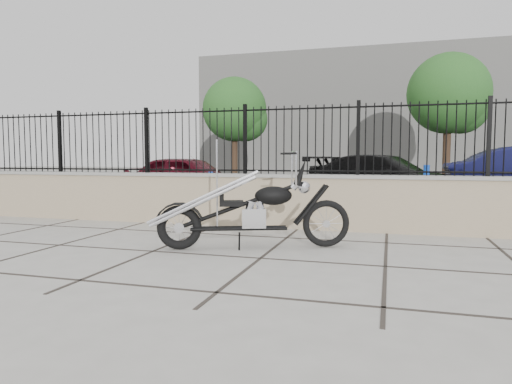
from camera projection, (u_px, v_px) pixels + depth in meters
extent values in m
plane|color=#99968E|center=(260.00, 258.00, 5.68)|extent=(90.00, 90.00, 0.00)
plane|color=black|center=(348.00, 190.00, 17.64)|extent=(30.00, 30.00, 0.00)
cube|color=gray|center=(299.00, 201.00, 8.04)|extent=(14.00, 0.36, 0.96)
cube|color=black|center=(300.00, 140.00, 7.95)|extent=(14.00, 0.08, 1.20)
cube|color=beige|center=(368.00, 116.00, 30.72)|extent=(22.00, 6.00, 8.00)
imported|color=#450914|center=(188.00, 178.00, 12.94)|extent=(4.01, 1.99, 1.31)
imported|color=black|center=(385.00, 179.00, 12.61)|extent=(4.93, 3.70, 1.33)
cylinder|color=#0D2ECB|center=(211.00, 190.00, 11.01)|extent=(0.14, 0.14, 0.91)
cylinder|color=blue|center=(426.00, 190.00, 10.02)|extent=(0.15, 0.15, 1.09)
cylinder|color=#382619|center=(235.00, 152.00, 22.76)|extent=(0.30, 0.30, 2.98)
sphere|color=#2B732E|center=(234.00, 106.00, 22.58)|extent=(3.18, 3.18, 3.18)
cylinder|color=#382619|center=(447.00, 147.00, 20.66)|extent=(0.34, 0.34, 3.39)
sphere|color=#2A702F|center=(449.00, 89.00, 20.46)|extent=(3.61, 3.61, 3.61)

